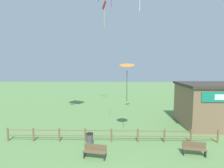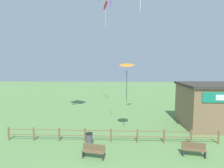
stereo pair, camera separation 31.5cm
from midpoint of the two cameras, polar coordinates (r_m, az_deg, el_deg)
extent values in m
cylinder|color=brown|center=(17.23, -30.23, -13.80)|extent=(0.14, 0.14, 1.11)
cylinder|color=brown|center=(16.22, -23.68, -14.71)|extent=(0.14, 0.14, 1.11)
cylinder|color=brown|center=(15.44, -16.30, -15.51)|extent=(0.14, 0.14, 1.11)
cylinder|color=brown|center=(14.92, -8.22, -16.10)|extent=(0.14, 0.14, 1.11)
cylinder|color=brown|center=(14.70, 0.30, -16.39)|extent=(0.14, 0.14, 1.11)
cylinder|color=brown|center=(14.78, 8.92, -16.33)|extent=(0.14, 0.14, 1.11)
cylinder|color=brown|center=(15.16, 17.25, -15.95)|extent=(0.14, 0.14, 1.11)
cylinder|color=brown|center=(15.83, 24.99, -15.30)|extent=(0.14, 0.14, 1.11)
cylinder|color=brown|center=(16.73, 31.95, -14.48)|extent=(0.14, 0.14, 1.11)
cylinder|color=brown|center=(14.56, 0.30, -14.98)|extent=(17.02, 0.07, 0.07)
cylinder|color=brown|center=(14.72, 0.30, -16.59)|extent=(17.02, 0.07, 0.07)
cube|color=brown|center=(12.46, -5.38, -21.14)|extent=(1.60, 0.69, 0.05)
cube|color=brown|center=(12.51, -5.11, -19.81)|extent=(1.54, 0.34, 0.42)
cube|color=#2D2D33|center=(12.79, -8.56, -21.67)|extent=(0.13, 0.36, 0.45)
cube|color=#2D2D33|center=(12.39, -2.05, -22.58)|extent=(0.13, 0.36, 0.45)
cube|color=brown|center=(13.88, 25.81, -18.77)|extent=(1.60, 0.68, 0.05)
cube|color=brown|center=(13.95, 25.69, -17.58)|extent=(1.54, 0.33, 0.42)
cube|color=#2D2D33|center=(13.85, 22.77, -19.83)|extent=(0.12, 0.36, 0.45)
cube|color=#2D2D33|center=(14.15, 28.69, -19.53)|extent=(0.12, 0.36, 0.45)
cylinder|color=#4C4C51|center=(14.27, -6.82, -17.54)|extent=(0.51, 0.51, 0.92)
cylinder|color=black|center=(14.09, -6.85, -15.75)|extent=(0.56, 0.56, 0.04)
cone|color=orange|center=(14.63, 5.49, 6.36)|extent=(1.33, 1.32, 0.37)
cylinder|color=#333338|center=(14.72, 5.42, -0.67)|extent=(0.05, 0.05, 2.60)
cylinder|color=white|center=(18.84, 9.74, 24.33)|extent=(0.05, 0.05, 1.33)
cube|color=red|center=(25.43, -1.74, 24.33)|extent=(0.55, 0.83, 1.00)
cylinder|color=yellow|center=(24.95, -1.73, 20.66)|extent=(0.05, 0.05, 2.52)
camera|label=1|loc=(0.16, -89.42, 0.06)|focal=28.00mm
camera|label=2|loc=(0.16, 90.58, -0.06)|focal=28.00mm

